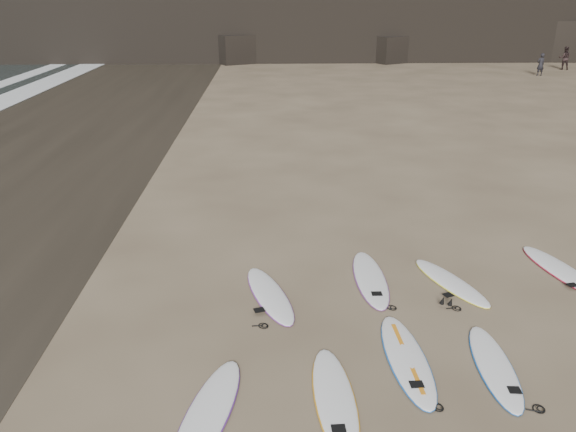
# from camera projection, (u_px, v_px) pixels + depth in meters

# --- Properties ---
(ground) EXTENTS (240.00, 240.00, 0.00)m
(ground) POSITION_uv_depth(u_px,v_px,m) (440.00, 364.00, 9.73)
(ground) COLOR #897559
(ground) RESTS_ON ground
(surfboard_0) EXTENTS (1.24, 2.73, 0.10)m
(surfboard_0) POSITION_uv_depth(u_px,v_px,m) (208.00, 413.00, 8.54)
(surfboard_0) COLOR white
(surfboard_0) RESTS_ON ground
(surfboard_1) EXTENTS (0.71, 2.61, 0.09)m
(surfboard_1) POSITION_uv_depth(u_px,v_px,m) (335.00, 397.00, 8.86)
(surfboard_1) COLOR white
(surfboard_1) RESTS_ON ground
(surfboard_2) EXTENTS (0.73, 2.74, 0.10)m
(surfboard_2) POSITION_uv_depth(u_px,v_px,m) (407.00, 358.00, 9.82)
(surfboard_2) COLOR white
(surfboard_2) RESTS_ON ground
(surfboard_3) EXTENTS (0.79, 2.49, 0.09)m
(surfboard_3) POSITION_uv_depth(u_px,v_px,m) (495.00, 366.00, 9.62)
(surfboard_3) COLOR white
(surfboard_3) RESTS_ON ground
(surfboard_5) EXTENTS (1.35, 2.65, 0.09)m
(surfboard_5) POSITION_uv_depth(u_px,v_px,m) (270.00, 294.00, 11.89)
(surfboard_5) COLOR white
(surfboard_5) RESTS_ON ground
(surfboard_6) EXTENTS (0.67, 2.73, 0.10)m
(surfboard_6) POSITION_uv_depth(u_px,v_px,m) (370.00, 278.00, 12.55)
(surfboard_6) COLOR white
(surfboard_6) RESTS_ON ground
(surfboard_7) EXTENTS (1.44, 2.48, 0.09)m
(surfboard_7) POSITION_uv_depth(u_px,v_px,m) (451.00, 282.00, 12.41)
(surfboard_7) COLOR white
(surfboard_7) RESTS_ON ground
(surfboard_8) EXTENTS (1.20, 2.82, 0.10)m
(surfboard_8) POSITION_uv_depth(u_px,v_px,m) (562.00, 271.00, 12.90)
(surfboard_8) COLOR white
(surfboard_8) RESTS_ON ground
(person_a) EXTENTS (0.67, 0.50, 1.67)m
(person_a) POSITION_uv_depth(u_px,v_px,m) (541.00, 64.00, 43.07)
(person_a) COLOR black
(person_a) RESTS_ON ground
(person_b) EXTENTS (1.05, 0.91, 1.84)m
(person_b) POSITION_uv_depth(u_px,v_px,m) (565.00, 58.00, 46.42)
(person_b) COLOR black
(person_b) RESTS_ON ground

